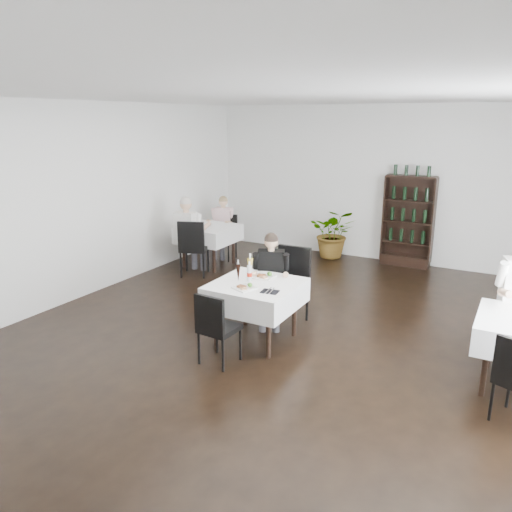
{
  "coord_description": "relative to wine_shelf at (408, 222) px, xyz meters",
  "views": [
    {
      "loc": [
        2.52,
        -5.14,
        2.75
      ],
      "look_at": [
        -0.41,
        0.2,
        1.05
      ],
      "focal_mm": 35.0,
      "sensor_mm": 36.0,
      "label": 1
    }
  ],
  "objects": [
    {
      "name": "wine_shelf",
      "position": [
        0.0,
        0.0,
        0.0
      ],
      "size": [
        0.9,
        0.28,
        1.75
      ],
      "color": "black",
      "rests_on": "ground"
    },
    {
      "name": "potted_tree",
      "position": [
        -1.42,
        -0.11,
        -0.35
      ],
      "size": [
        1.07,
        0.99,
        1.0
      ],
      "primitive_type": "imported",
      "rotation": [
        0.0,
        0.0,
        0.26
      ],
      "color": "#2D5B1F",
      "rests_on": "ground"
    },
    {
      "name": "plate_far",
      "position": [
        -0.91,
        -4.07,
        -0.06
      ],
      "size": [
        0.26,
        0.26,
        0.08
      ],
      "color": "white",
      "rests_on": "main_table"
    },
    {
      "name": "pilsner_lager",
      "position": [
        -1.04,
        -4.21,
        0.06
      ],
      "size": [
        0.08,
        0.08,
        0.34
      ],
      "color": "gold",
      "rests_on": "main_table"
    },
    {
      "name": "diner_main",
      "position": [
        -0.97,
        -3.77,
        -0.1
      ],
      "size": [
        0.57,
        0.6,
        1.28
      ],
      "color": "#3C3B42",
      "rests_on": "ground"
    },
    {
      "name": "left_table",
      "position": [
        -3.3,
        -1.81,
        -0.23
      ],
      "size": [
        0.98,
        0.98,
        0.77
      ],
      "color": "black",
      "rests_on": "ground"
    },
    {
      "name": "pilsner_dark",
      "position": [
        -1.13,
        -4.35,
        0.04
      ],
      "size": [
        0.07,
        0.07,
        0.28
      ],
      "color": "black",
      "rests_on": "main_table"
    },
    {
      "name": "diner_left_near",
      "position": [
        -3.31,
        -2.41,
        -0.02
      ],
      "size": [
        0.53,
        0.53,
        1.42
      ],
      "color": "#3C3B42",
      "rests_on": "ground"
    },
    {
      "name": "left_chair_far",
      "position": [
        -3.29,
        -1.22,
        -0.34
      ],
      "size": [
        0.44,
        0.45,
        0.88
      ],
      "color": "black",
      "rests_on": "ground"
    },
    {
      "name": "main_chair_far",
      "position": [
        -0.79,
        -3.53,
        -0.25
      ],
      "size": [
        0.49,
        0.49,
        1.05
      ],
      "color": "black",
      "rests_on": "ground"
    },
    {
      "name": "coke_bottle",
      "position": [
        -1.01,
        -4.29,
        0.03
      ],
      "size": [
        0.07,
        0.07,
        0.26
      ],
      "color": "silver",
      "rests_on": "main_table"
    },
    {
      "name": "napkin_cutlery",
      "position": [
        -0.6,
        -4.52,
        -0.07
      ],
      "size": [
        0.22,
        0.22,
        0.02
      ],
      "color": "black",
      "rests_on": "main_table"
    },
    {
      "name": "room_shell",
      "position": [
        -0.6,
        -4.31,
        0.65
      ],
      "size": [
        9.0,
        9.0,
        9.0
      ],
      "color": "black",
      "rests_on": "ground"
    },
    {
      "name": "plate_near",
      "position": [
        -0.92,
        -4.57,
        -0.06
      ],
      "size": [
        0.3,
        0.3,
        0.07
      ],
      "color": "white",
      "rests_on": "main_table"
    },
    {
      "name": "main_chair_near",
      "position": [
        -0.99,
        -5.1,
        -0.35
      ],
      "size": [
        0.42,
        0.42,
        0.86
      ],
      "color": "black",
      "rests_on": "ground"
    },
    {
      "name": "left_chair_near",
      "position": [
        -3.16,
        -2.51,
        -0.26
      ],
      "size": [
        0.61,
        0.61,
        1.02
      ],
      "color": "black",
      "rests_on": "ground"
    },
    {
      "name": "main_table",
      "position": [
        -0.9,
        -4.31,
        -0.23
      ],
      "size": [
        1.03,
        1.03,
        0.77
      ],
      "color": "black",
      "rests_on": "ground"
    },
    {
      "name": "diner_left_far",
      "position": [
        -3.41,
        -1.15,
        -0.13
      ],
      "size": [
        0.5,
        0.52,
        1.24
      ],
      "color": "#3C3B42",
      "rests_on": "ground"
    }
  ]
}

